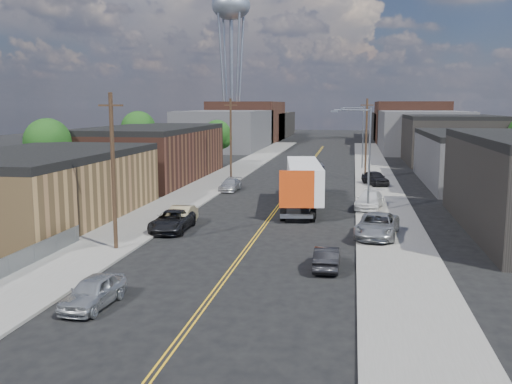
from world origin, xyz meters
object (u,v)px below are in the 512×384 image
(semi_truck, at_px, (305,180))
(car_right_oncoming, at_px, (327,258))
(car_right_lot_a, at_px, (377,225))
(car_left_d, at_px, (230,185))
(car_right_lot_c, at_px, (375,178))
(car_left_a, at_px, (93,292))
(car_right_lot_b, at_px, (370,200))
(car_left_b, at_px, (180,217))
(car_left_c, at_px, (172,221))
(car_ahead_truck, at_px, (307,179))
(water_tower, at_px, (231,11))

(semi_truck, xyz_separation_m, car_right_oncoming, (2.95, -20.12, -1.73))
(semi_truck, xyz_separation_m, car_right_lot_a, (6.03, -12.12, -1.43))
(semi_truck, bearing_deg, car_left_d, 129.79)
(car_right_lot_c, bearing_deg, car_left_a, -129.20)
(car_right_lot_b, height_order, car_right_lot_c, car_right_lot_c)
(car_right_lot_b, relative_size, car_right_lot_c, 1.08)
(car_left_b, height_order, car_right_lot_b, car_right_lot_b)
(semi_truck, relative_size, car_left_d, 3.66)
(car_right_lot_c, bearing_deg, car_right_oncoming, -117.10)
(semi_truck, relative_size, car_left_c, 3.02)
(car_left_c, relative_size, car_left_d, 1.21)
(car_left_a, height_order, car_right_oncoming, car_left_a)
(car_left_c, relative_size, car_right_lot_c, 1.14)
(car_left_d, height_order, car_right_lot_c, car_right_lot_c)
(car_right_lot_c, distance_m, car_ahead_truck, 7.75)
(car_right_lot_a, bearing_deg, car_right_oncoming, -102.46)
(car_right_oncoming, xyz_separation_m, car_right_lot_a, (3.08, 8.00, 0.30))
(car_left_b, relative_size, car_right_lot_a, 0.79)
(car_right_lot_b, distance_m, car_right_lot_c, 15.32)
(car_left_b, relative_size, car_right_lot_b, 0.90)
(water_tower, height_order, car_left_a, water_tower)
(semi_truck, bearing_deg, car_ahead_truck, 86.18)
(car_left_b, relative_size, car_right_oncoming, 1.16)
(water_tower, distance_m, car_left_a, 115.20)
(car_right_oncoming, xyz_separation_m, car_right_lot_c, (3.89, 34.48, 0.30))
(semi_truck, height_order, car_right_lot_c, semi_truck)
(semi_truck, distance_m, car_left_a, 29.06)
(car_right_lot_b, xyz_separation_m, car_ahead_truck, (-6.70, 14.80, -0.15))
(water_tower, relative_size, car_left_b, 7.98)
(semi_truck, bearing_deg, car_right_lot_b, -16.47)
(car_right_oncoming, bearing_deg, car_left_d, -67.10)
(car_right_lot_c, xyz_separation_m, car_ahead_truck, (-7.73, -0.48, -0.22))
(semi_truck, bearing_deg, car_left_b, -137.30)
(car_right_oncoming, bearing_deg, semi_truck, -81.33)
(car_right_lot_a, height_order, car_right_lot_c, car_right_lot_a)
(water_tower, relative_size, car_left_d, 8.27)
(car_left_c, distance_m, car_right_oncoming, 14.20)
(car_right_oncoming, bearing_deg, car_right_lot_c, -96.11)
(semi_truck, distance_m, car_left_d, 12.09)
(car_left_c, xyz_separation_m, car_left_d, (0.00, 20.24, -0.10))
(water_tower, distance_m, car_left_b, 98.26)
(car_left_c, xyz_separation_m, car_right_lot_c, (15.63, 26.48, 0.20))
(car_left_b, relative_size, car_left_d, 1.04)
(car_right_lot_a, bearing_deg, car_right_lot_b, 99.73)
(car_right_lot_a, relative_size, car_right_lot_b, 1.14)
(car_left_c, xyz_separation_m, car_right_lot_b, (14.60, 11.20, 0.14))
(car_left_d, distance_m, car_right_lot_b, 17.17)
(semi_truck, xyz_separation_m, car_left_a, (-7.39, -28.06, -1.67))
(car_right_lot_b, distance_m, car_ahead_truck, 16.25)
(car_left_a, xyz_separation_m, car_right_lot_b, (13.20, 27.14, 0.17))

